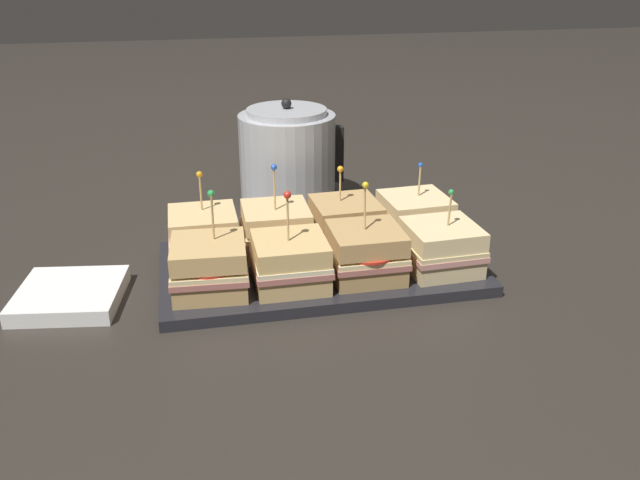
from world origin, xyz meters
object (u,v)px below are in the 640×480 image
Objects in this scene: sandwich_back_center_left at (276,230)px; sandwich_back_far_right at (415,218)px; sandwich_back_far_left at (204,235)px; sandwich_front_far_left at (209,267)px; serving_platter at (320,268)px; sandwich_front_center_left at (290,262)px; sandwich_front_far_right at (441,247)px; sandwich_back_center_right at (346,223)px; sandwich_front_center_right at (366,253)px; napkin_stack at (70,295)px; kettle_steel at (286,159)px.

sandwich_back_center_left is 1.13× the size of sandwich_back_far_right.
sandwich_back_far_left is 0.12m from sandwich_back_center_left.
serving_platter is at bearing 18.21° from sandwich_front_far_left.
sandwich_front_center_left is at bearing -88.65° from sandwich_back_center_left.
sandwich_front_far_left reaches higher than sandwich_front_far_right.
serving_platter is 3.28× the size of sandwich_back_center_left.
sandwich_back_far_right is (-0.00, 0.12, 0.00)m from sandwich_front_far_right.
sandwich_front_center_right is at bearing -89.12° from sandwich_back_center_right.
sandwich_front_far_left reaches higher than napkin_stack.
serving_platter is 0.19m from sandwich_front_far_left.
serving_platter is 3.65× the size of sandwich_back_center_right.
sandwich_front_center_right is 0.27m from sandwich_back_far_left.
serving_platter is 0.20m from sandwich_back_far_left.
sandwich_front_center_right is 0.91× the size of napkin_stack.
sandwich_back_center_right is (0.24, 0.00, 0.00)m from sandwich_back_far_left.
sandwich_front_center_left reaches higher than sandwich_front_far_right.
napkin_stack is (-0.44, -0.08, -0.05)m from sandwich_back_center_right.
sandwich_back_far_right is (0.24, 0.00, -0.00)m from sandwich_back_center_left.
sandwich_front_far_left is 0.12m from sandwich_back_far_left.
sandwich_front_far_right is at bearing -18.45° from sandwich_back_far_left.
sandwich_front_far_left reaches higher than sandwich_back_far_right.
kettle_steel is 1.30× the size of napkin_stack.
sandwich_front_far_left is 1.01× the size of sandwich_front_center_right.
sandwich_back_center_left is 0.24m from sandwich_back_far_right.
sandwich_front_center_right is 0.12m from sandwich_back_center_right.
sandwich_front_center_right is 0.12m from sandwich_front_far_right.
kettle_steel is at bearing 41.41° from napkin_stack.
serving_platter is 0.10m from sandwich_front_center_right.
sandwich_front_far_right is (0.36, 0.00, -0.00)m from sandwich_front_far_left.
sandwich_front_far_left is 1.16× the size of sandwich_front_far_right.
sandwich_front_far_right is 0.18m from sandwich_back_center_right.
sandwich_back_center_right is at bearing 0.22° from sandwich_back_far_left.
sandwich_front_center_left is at bearing -1.96° from sandwich_front_far_left.
sandwich_front_far_right is (0.24, 0.00, -0.00)m from sandwich_front_center_left.
sandwich_front_far_right is 0.57m from napkin_stack.
sandwich_back_far_left is (-0.24, 0.12, -0.00)m from sandwich_front_center_right.
sandwich_back_center_right is at bearing -76.35° from kettle_steel.
sandwich_back_far_left is at bearing -179.78° from sandwich_back_center_right.
sandwich_front_center_left is 0.24m from sandwich_front_far_right.
kettle_steel is (-0.06, 0.25, 0.04)m from sandwich_back_center_right.
sandwich_back_center_left is 0.71× the size of kettle_steel.
sandwich_back_far_right reaches higher than napkin_stack.
sandwich_front_far_right is at bearing -3.96° from napkin_stack.
sandwich_front_center_right is at bearing -179.97° from sandwich_front_far_right.
sandwich_front_far_right is 0.96× the size of sandwich_back_center_right.
sandwich_back_center_right reaches higher than napkin_stack.
sandwich_front_far_left and sandwich_back_center_left have the same top height.
sandwich_front_far_left reaches higher than sandwich_front_center_left.
sandwich_back_far_right is at bearing -54.10° from kettle_steel.
sandwich_back_center_right is at bearing 90.88° from sandwich_front_center_right.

